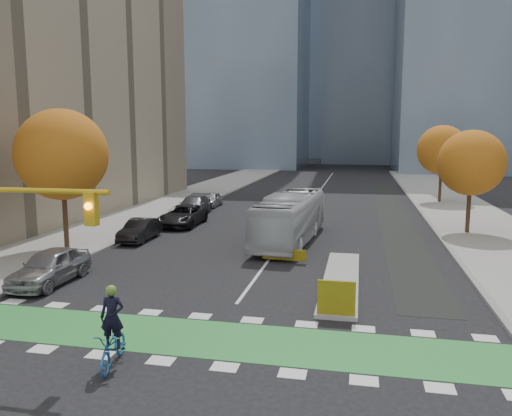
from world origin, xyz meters
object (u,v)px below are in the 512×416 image
at_px(cyclist, 113,339).
at_px(parked_car_c, 194,205).
at_px(hazard_board, 336,298).
at_px(parked_car_b, 140,230).
at_px(tree_east_far, 442,150).
at_px(parked_car_d, 183,216).
at_px(tree_east_near, 471,163).
at_px(parked_car_a, 50,266).
at_px(bus, 290,218).
at_px(tree_west, 62,155).
at_px(parked_car_e, 211,199).

relative_size(cyclist, parked_car_c, 0.45).
relative_size(hazard_board, parked_car_b, 0.33).
height_order(tree_east_far, parked_car_d, tree_east_far).
xyz_separation_m(parked_car_b, parked_car_c, (0.00, 10.63, 0.10)).
xyz_separation_m(tree_east_near, parked_car_d, (-20.14, -0.89, -4.11)).
xyz_separation_m(tree_east_far, parked_car_a, (-21.50, -32.04, -4.43)).
relative_size(hazard_board, tree_east_near, 0.20).
bearing_deg(hazard_board, cyclist, -140.33).
relative_size(bus, parked_car_d, 2.04).
height_order(tree_east_near, cyclist, tree_east_near).
bearing_deg(cyclist, parked_car_b, 102.27).
distance_m(hazard_board, cyclist, 8.09).
xyz_separation_m(tree_east_far, bus, (-12.01, -20.82, -3.70)).
height_order(tree_west, tree_east_near, tree_west).
height_order(tree_east_far, parked_car_e, tree_east_far).
relative_size(hazard_board, parked_car_c, 0.26).
height_order(hazard_board, parked_car_c, parked_car_c).
bearing_deg(parked_car_d, tree_east_far, 38.61).
bearing_deg(parked_car_c, hazard_board, -62.35).
relative_size(cyclist, parked_car_b, 0.59).
height_order(tree_east_far, cyclist, tree_east_far).
distance_m(tree_east_far, parked_car_e, 23.03).
height_order(hazard_board, cyclist, cyclist).
xyz_separation_m(parked_car_b, parked_car_d, (0.86, 5.63, 0.06)).
distance_m(parked_car_a, parked_car_c, 20.15).
height_order(cyclist, parked_car_e, cyclist).
bearing_deg(parked_car_c, bus, -46.30).
distance_m(hazard_board, parked_car_a, 13.12).
bearing_deg(tree_east_near, tree_east_far, 88.21).
bearing_deg(bus, tree_east_far, 64.39).
xyz_separation_m(cyclist, parked_car_a, (-6.77, 6.93, -0.02)).
relative_size(tree_east_near, parked_car_e, 1.78).
relative_size(tree_west, parked_car_e, 2.07).
xyz_separation_m(tree_east_far, cyclist, (-14.73, -38.97, -4.42)).
height_order(tree_west, cyclist, tree_west).
distance_m(tree_east_near, parked_car_b, 22.38).
relative_size(tree_east_near, parked_car_d, 1.30).
relative_size(parked_car_b, parked_car_c, 0.77).
bearing_deg(parked_car_d, bus, -25.17).
distance_m(bus, parked_car_b, 9.68).
height_order(cyclist, parked_car_d, cyclist).
bearing_deg(bus, parked_car_b, -165.49).
height_order(tree_east_near, parked_car_d, tree_east_near).
distance_m(parked_car_b, parked_car_d, 5.69).
height_order(tree_east_near, parked_car_c, tree_east_near).
xyz_separation_m(bus, parked_car_c, (-9.49, 8.93, -0.76)).
bearing_deg(tree_west, tree_east_far, 46.70).
height_order(hazard_board, parked_car_b, hazard_board).
bearing_deg(tree_east_far, bus, -119.98).
bearing_deg(cyclist, parked_car_e, 91.81).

